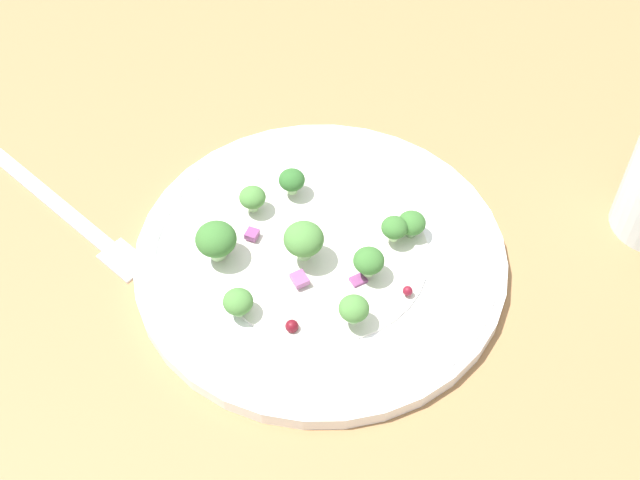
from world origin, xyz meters
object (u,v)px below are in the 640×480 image
Objects in this scene: broccoli_floret_2 at (412,223)px; plate at (320,256)px; broccoli_floret_1 at (369,261)px; fork at (72,216)px; broccoli_floret_0 at (216,240)px.

plate is at bearing -150.43° from broccoli_floret_2.
broccoli_floret_1 is 23.99cm from fork.
plate is 13.04× the size of broccoli_floret_2.
fork is at bearing -169.87° from broccoli_floret_2.
plate is 19.91cm from fork.
broccoli_floret_2 is at bearing 65.61° from broccoli_floret_1.
broccoli_floret_1 is 0.13× the size of fork.
broccoli_floret_0 is 1.43× the size of broccoli_floret_2.
broccoli_floret_1 reaches higher than broccoli_floret_2.
plate is 12.18× the size of broccoli_floret_1.
plate is at bearing 162.46° from broccoli_floret_1.
broccoli_floret_2 is (6.08, 3.45, 1.79)cm from plate.
broccoli_floret_2 is 0.12× the size of fork.
broccoli_floret_2 is (2.13, 4.70, -0.49)cm from broccoli_floret_1.
plate is at bearing 3.41° from fork.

